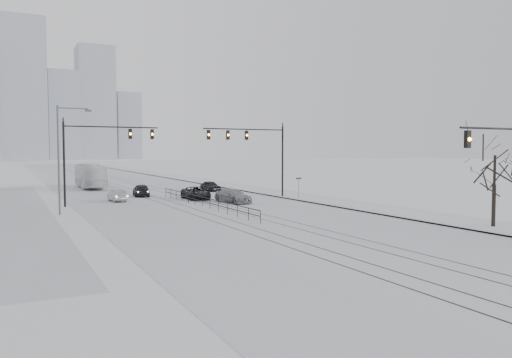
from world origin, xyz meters
The scene contains 19 objects.
ground centered at (0.00, 0.00, 0.00)m, with size 500.00×500.00×0.00m, color silver.
road centered at (0.00, 60.00, 0.01)m, with size 22.00×260.00×0.02m, color silver.
sidewalk_east centered at (13.50, 60.00, 0.08)m, with size 5.00×260.00×0.16m, color silver.
curb centered at (11.05, 60.00, 0.06)m, with size 0.10×260.00×0.12m, color gray.
tram_rails centered at (0.00, 40.00, 0.02)m, with size 5.30×180.00×0.01m.
skyline centered at (5.02, 273.63, 30.65)m, with size 96.00×48.00×72.00m.
traffic_mast_near centered at (10.79, 6.00, 4.56)m, with size 6.10×0.37×7.00m.
traffic_mast_ne centered at (8.15, 34.99, 5.76)m, with size 9.60×0.37×8.00m.
traffic_mast_nw centered at (-8.52, 36.00, 5.57)m, with size 9.10×0.37×8.00m.
street_light_west centered at (-12.20, 30.00, 5.21)m, with size 2.73×0.25×9.00m.
bare_tree centered at (13.20, 9.00, 4.49)m, with size 4.40×4.40×6.10m.
median_fence centered at (0.00, 30.00, 0.53)m, with size 0.06×24.00×1.00m.
street_sign centered at (11.80, 32.00, 1.61)m, with size 0.70×0.06×2.40m.
sedan_sb_inner centered at (-2.47, 43.48, 0.72)m, with size 1.70×4.24×1.44m, color black.
sedan_sb_outer centered at (-6.14, 38.84, 0.61)m, with size 1.29×3.69×1.22m, color #9A9DA1.
sedan_nb_front centered at (2.00, 37.33, 0.68)m, with size 2.24×4.86×1.35m, color black.
sedan_nb_right centered at (4.13, 32.17, 0.69)m, with size 1.95×4.79×1.39m, color gray.
sedan_nb_far centered at (7.44, 46.81, 0.66)m, with size 1.55×3.86×1.32m, color black.
box_truck centered at (-5.87, 59.18, 1.69)m, with size 2.84×12.15×3.38m, color white.
Camera 1 is at (-16.33, -13.88, 5.33)m, focal length 35.00 mm.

